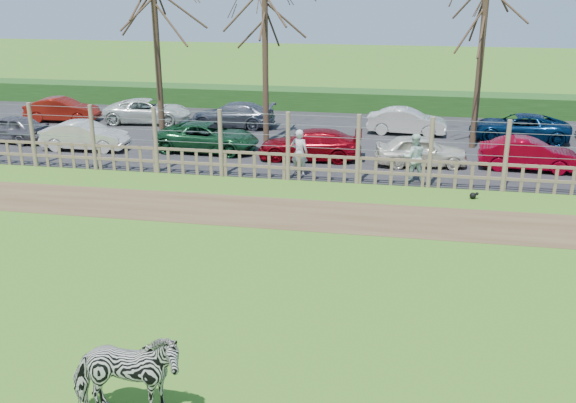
% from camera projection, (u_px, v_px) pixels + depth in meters
% --- Properties ---
extents(ground, '(120.00, 120.00, 0.00)m').
position_uv_depth(ground, '(230.00, 273.00, 15.91)').
color(ground, '#569626').
rests_on(ground, ground).
extents(dirt_strip, '(34.00, 2.80, 0.01)m').
position_uv_depth(dirt_strip, '(268.00, 212.00, 20.10)').
color(dirt_strip, brown).
rests_on(dirt_strip, ground).
extents(asphalt, '(44.00, 13.00, 0.04)m').
position_uv_depth(asphalt, '(313.00, 138.00, 29.39)').
color(asphalt, '#232326').
rests_on(asphalt, ground).
extents(hedge, '(46.00, 2.00, 1.10)m').
position_uv_depth(hedge, '(331.00, 100.00, 35.72)').
color(hedge, '#1E4716').
rests_on(hedge, ground).
extents(fence, '(30.16, 0.16, 2.50)m').
position_uv_depth(fence, '(288.00, 158.00, 23.09)').
color(fence, brown).
rests_on(fence, ground).
extents(tree_left, '(4.80, 4.80, 7.88)m').
position_uv_depth(tree_left, '(155.00, 12.00, 26.80)').
color(tree_left, '#3D2B1E').
rests_on(tree_left, ground).
extents(tree_mid, '(4.80, 4.80, 6.83)m').
position_uv_depth(tree_mid, '(265.00, 30.00, 27.21)').
color(tree_mid, '#3D2B1E').
rests_on(tree_mid, ground).
extents(tree_right, '(4.80, 4.80, 7.35)m').
position_uv_depth(tree_right, '(484.00, 23.00, 26.02)').
color(tree_right, '#3D2B1E').
rests_on(tree_right, ground).
extents(zebra, '(2.02, 1.18, 1.60)m').
position_uv_depth(zebra, '(126.00, 377.00, 10.40)').
color(zebra, gray).
rests_on(zebra, ground).
extents(visitor_a, '(0.67, 0.48, 1.72)m').
position_uv_depth(visitor_a, '(299.00, 152.00, 23.51)').
color(visitor_a, '#BDBAC0').
rests_on(visitor_a, asphalt).
extents(visitor_b, '(0.93, 0.78, 1.72)m').
position_uv_depth(visitor_b, '(414.00, 157.00, 22.86)').
color(visitor_b, silver).
rests_on(visitor_b, asphalt).
extents(crow, '(0.29, 0.22, 0.24)m').
position_uv_depth(crow, '(473.00, 195.00, 21.29)').
color(crow, black).
rests_on(crow, ground).
extents(car_0, '(3.65, 1.79, 1.20)m').
position_uv_depth(car_0, '(10.00, 128.00, 28.52)').
color(car_0, '#5F5B63').
rests_on(car_0, asphalt).
extents(car_1, '(3.69, 1.41, 1.20)m').
position_uv_depth(car_1, '(85.00, 136.00, 27.15)').
color(car_1, silver).
rests_on(car_1, asphalt).
extents(car_2, '(4.39, 2.15, 1.20)m').
position_uv_depth(car_2, '(207.00, 137.00, 26.92)').
color(car_2, '#164324').
rests_on(car_2, asphalt).
extents(car_3, '(4.23, 1.93, 1.20)m').
position_uv_depth(car_3, '(310.00, 144.00, 25.73)').
color(car_3, maroon).
rests_on(car_3, asphalt).
extents(car_4, '(3.68, 1.87, 1.20)m').
position_uv_depth(car_4, '(421.00, 151.00, 24.81)').
color(car_4, silver).
rests_on(car_4, asphalt).
extents(car_5, '(3.71, 1.46, 1.20)m').
position_uv_depth(car_5, '(528.00, 154.00, 24.30)').
color(car_5, maroon).
rests_on(car_5, asphalt).
extents(car_7, '(3.74, 1.59, 1.20)m').
position_uv_depth(car_7, '(62.00, 110.00, 32.62)').
color(car_7, maroon).
rests_on(car_7, asphalt).
extents(car_8, '(4.51, 2.44, 1.20)m').
position_uv_depth(car_8, '(148.00, 111.00, 32.29)').
color(car_8, white).
rests_on(car_8, asphalt).
extents(car_9, '(4.15, 1.73, 1.20)m').
position_uv_depth(car_9, '(233.00, 115.00, 31.36)').
color(car_9, '#4E5460').
rests_on(car_9, asphalt).
extents(car_11, '(3.71, 1.48, 1.20)m').
position_uv_depth(car_11, '(407.00, 121.00, 29.92)').
color(car_11, silver).
rests_on(car_11, asphalt).
extents(car_12, '(4.43, 2.25, 1.20)m').
position_uv_depth(car_12, '(519.00, 127.00, 28.70)').
color(car_12, '#061F41').
rests_on(car_12, asphalt).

